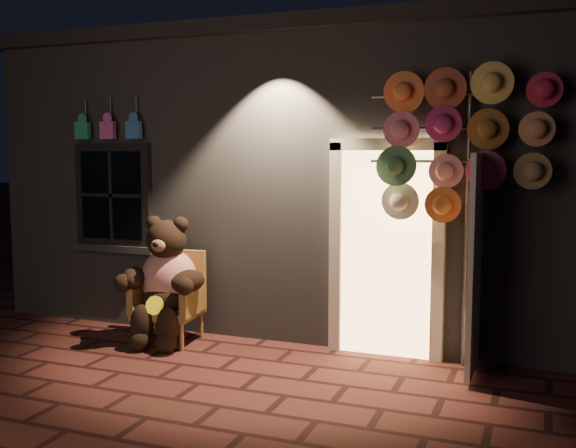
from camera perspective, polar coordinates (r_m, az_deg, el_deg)
The scene contains 5 objects.
ground at distance 6.22m, azimuth -7.57°, elevation -13.23°, with size 60.00×60.00×0.00m, color #51231F.
shop_building at distance 9.56m, azimuth 3.90°, elevation 4.23°, with size 7.30×5.95×3.51m.
wicker_armchair at distance 7.47m, azimuth -9.87°, elevation -6.07°, with size 0.72×0.66×0.98m.
teddy_bear at distance 7.32m, azimuth -10.35°, elevation -4.81°, with size 1.00×0.81×1.38m.
hat_rack at distance 6.46m, azimuth 14.30°, elevation 6.82°, with size 1.71×0.22×2.82m.
Camera 1 is at (2.85, -5.13, 2.07)m, focal length 42.00 mm.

